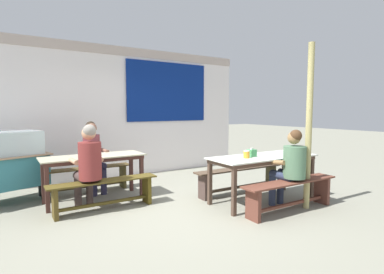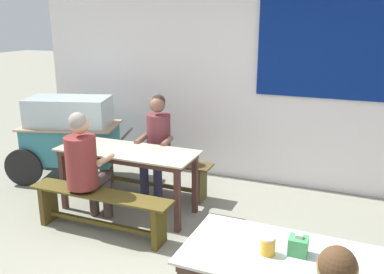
% 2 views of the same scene
% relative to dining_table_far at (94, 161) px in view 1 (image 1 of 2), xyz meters
% --- Properties ---
extents(ground_plane, '(40.00, 40.00, 0.00)m').
position_rel_dining_table_far_xyz_m(ground_plane, '(0.99, -1.10, -0.69)').
color(ground_plane, gray).
extents(backdrop_wall, '(6.39, 0.23, 2.94)m').
position_rel_dining_table_far_xyz_m(backdrop_wall, '(1.04, 1.57, 0.86)').
color(backdrop_wall, white).
rests_on(backdrop_wall, ground_plane).
extents(dining_table_far, '(1.67, 0.64, 0.77)m').
position_rel_dining_table_far_xyz_m(dining_table_far, '(0.00, 0.00, 0.00)').
color(dining_table_far, '#BEB898').
rests_on(dining_table_far, ground_plane).
extents(dining_table_near, '(1.90, 0.79, 0.77)m').
position_rel_dining_table_far_xyz_m(dining_table_near, '(2.37, -1.57, 0.01)').
color(dining_table_near, silver).
rests_on(dining_table_near, ground_plane).
extents(bench_far_back, '(1.65, 0.30, 0.47)m').
position_rel_dining_table_far_xyz_m(bench_far_back, '(0.00, 0.59, -0.38)').
color(bench_far_back, '#51401F').
rests_on(bench_far_back, ground_plane).
extents(bench_far_front, '(1.64, 0.30, 0.47)m').
position_rel_dining_table_far_xyz_m(bench_far_front, '(-0.00, -0.59, -0.38)').
color(bench_far_front, '#504219').
rests_on(bench_far_front, ground_plane).
extents(bench_near_back, '(1.86, 0.31, 0.47)m').
position_rel_dining_table_far_xyz_m(bench_near_back, '(2.38, -0.98, -0.37)').
color(bench_near_back, '#4F3D2D').
rests_on(bench_near_back, ground_plane).
extents(bench_near_front, '(1.75, 0.35, 0.47)m').
position_rel_dining_table_far_xyz_m(bench_near_front, '(2.35, -2.16, -0.37)').
color(bench_near_front, brown).
rests_on(bench_near_front, ground_plane).
extents(food_cart, '(1.78, 1.15, 1.18)m').
position_rel_dining_table_far_xyz_m(food_cart, '(-1.31, 0.63, -0.00)').
color(food_cart, teal).
rests_on(food_cart, ground_plane).
extents(person_near_front, '(0.46, 0.57, 1.24)m').
position_rel_dining_table_far_xyz_m(person_near_front, '(2.42, -2.09, 0.02)').
color(person_near_front, '#2A334E').
rests_on(person_near_front, ground_plane).
extents(person_left_back_turned, '(0.46, 0.57, 1.33)m').
position_rel_dining_table_far_xyz_m(person_left_back_turned, '(-0.21, -0.53, 0.07)').
color(person_left_back_turned, '#463533').
rests_on(person_left_back_turned, ground_plane).
extents(person_center_facing, '(0.44, 0.52, 1.33)m').
position_rel_dining_table_far_xyz_m(person_center_facing, '(0.13, 0.53, 0.06)').
color(person_center_facing, '#313051').
rests_on(person_center_facing, ground_plane).
extents(tissue_box, '(0.12, 0.12, 0.14)m').
position_rel_dining_table_far_xyz_m(tissue_box, '(2.17, -1.51, 0.14)').
color(tissue_box, '#3D8C52').
rests_on(tissue_box, dining_table_near).
extents(condiment_jar, '(0.10, 0.10, 0.12)m').
position_rel_dining_table_far_xyz_m(condiment_jar, '(1.98, -1.59, 0.14)').
color(condiment_jar, orange).
rests_on(condiment_jar, dining_table_near).
extents(wooden_support_post, '(0.09, 0.09, 2.55)m').
position_rel_dining_table_far_xyz_m(wooden_support_post, '(2.69, -2.20, 0.59)').
color(wooden_support_post, tan).
rests_on(wooden_support_post, ground_plane).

